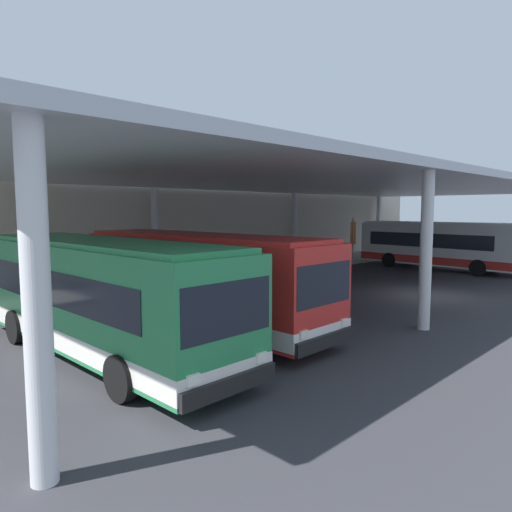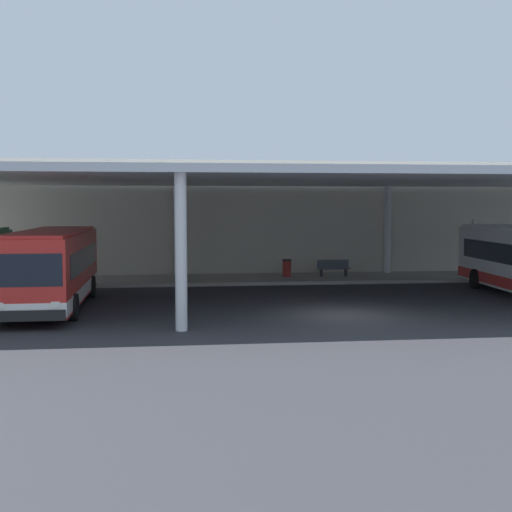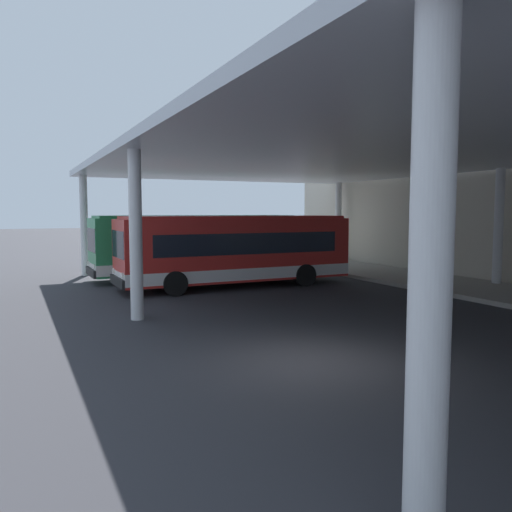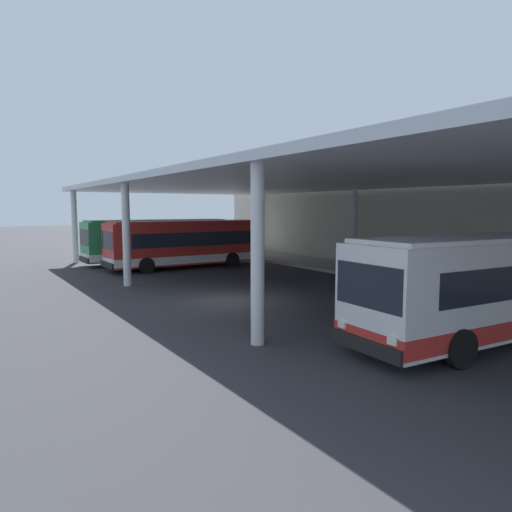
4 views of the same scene
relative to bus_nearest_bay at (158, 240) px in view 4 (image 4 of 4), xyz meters
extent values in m
plane|color=#333338|center=(15.07, -2.56, -1.66)|extent=(200.00, 200.00, 0.00)
cube|color=#A39E93|center=(15.07, 9.19, -1.57)|extent=(42.00, 4.50, 0.18)
cube|color=beige|center=(15.07, 12.44, 1.74)|extent=(48.00, 1.60, 6.78)
cube|color=silver|center=(15.07, 2.94, 3.74)|extent=(40.00, 17.00, 0.30)
cylinder|color=silver|center=(-3.43, -5.06, 0.97)|extent=(0.40, 0.40, 5.25)
cylinder|color=silver|center=(-3.43, 10.94, 0.97)|extent=(0.40, 0.40, 5.25)
cylinder|color=silver|center=(8.91, -5.06, 0.97)|extent=(0.40, 0.40, 5.25)
cylinder|color=silver|center=(8.91, 10.94, 0.97)|extent=(0.40, 0.40, 5.25)
cylinder|color=silver|center=(21.24, -5.06, 0.97)|extent=(0.40, 0.40, 5.25)
cube|color=#28844C|center=(0.00, 0.00, 0.04)|extent=(2.62, 10.43, 2.70)
cube|color=white|center=(0.00, 0.00, -0.96)|extent=(2.64, 10.45, 0.50)
cube|color=black|center=(0.00, 0.15, 0.34)|extent=(2.64, 8.56, 0.90)
cube|color=black|center=(0.06, -5.15, 0.39)|extent=(2.30, 0.15, 1.10)
cube|color=black|center=(0.06, -5.24, -1.11)|extent=(2.45, 0.19, 0.36)
cube|color=#2A8B50|center=(0.00, 0.00, 1.45)|extent=(2.41, 10.01, 0.12)
cube|color=yellow|center=(0.06, -5.12, 1.21)|extent=(1.75, 0.14, 0.28)
cube|color=white|center=(-0.84, -5.24, -0.76)|extent=(0.28, 0.08, 0.20)
cube|color=white|center=(0.96, -5.22, -0.76)|extent=(0.28, 0.08, 0.20)
cylinder|color=black|center=(-1.19, -3.24, -1.16)|extent=(0.29, 1.00, 1.00)
cylinder|color=black|center=(1.26, -3.21, -1.16)|extent=(0.29, 1.00, 1.00)
cylinder|color=black|center=(-1.26, 2.85, -1.16)|extent=(0.29, 1.00, 1.00)
cylinder|color=black|center=(1.19, 2.87, -1.16)|extent=(0.29, 1.00, 1.00)
cube|color=red|center=(3.80, 0.51, 0.04)|extent=(2.63, 10.43, 2.70)
cube|color=white|center=(3.80, 0.51, -0.96)|extent=(2.65, 10.45, 0.50)
cube|color=black|center=(3.79, 0.66, 0.34)|extent=(2.65, 8.56, 0.90)
cube|color=black|center=(3.86, -4.64, 0.39)|extent=(2.30, 0.15, 1.10)
cube|color=black|center=(3.86, -4.73, -1.11)|extent=(2.45, 0.19, 0.36)
cube|color=red|center=(3.80, 0.51, 1.45)|extent=(2.43, 10.01, 0.12)
cube|color=yellow|center=(3.86, -4.61, 1.21)|extent=(1.75, 0.14, 0.28)
cube|color=white|center=(2.96, -4.73, -0.76)|extent=(0.28, 0.08, 0.20)
cube|color=white|center=(4.76, -4.70, -0.76)|extent=(0.28, 0.08, 0.20)
cylinder|color=black|center=(2.61, -2.73, -1.16)|extent=(0.29, 1.00, 1.00)
cylinder|color=black|center=(5.06, -2.69, -1.16)|extent=(0.29, 1.00, 1.00)
cylinder|color=black|center=(2.53, 3.36, -1.16)|extent=(0.29, 1.00, 1.00)
cylinder|color=black|center=(4.98, 3.39, -1.16)|extent=(0.29, 1.00, 1.00)
cube|color=white|center=(24.68, 1.35, 0.04)|extent=(3.12, 10.53, 2.70)
cube|color=red|center=(24.68, 1.35, -0.96)|extent=(3.14, 10.55, 0.50)
cube|color=black|center=(24.69, 1.50, 0.34)|extent=(3.05, 8.67, 0.90)
cube|color=black|center=(24.37, -3.79, 0.39)|extent=(2.30, 0.26, 1.10)
cube|color=black|center=(24.36, -3.88, -1.11)|extent=(2.46, 0.31, 0.36)
cube|color=white|center=(24.68, 1.35, 1.45)|extent=(2.90, 10.10, 0.12)
cube|color=yellow|center=(24.37, -3.76, 1.21)|extent=(1.75, 0.22, 0.28)
cube|color=white|center=(23.47, -3.82, -0.76)|extent=(0.28, 0.10, 0.20)
cube|color=white|center=(25.26, -3.92, -0.76)|extent=(0.28, 0.10, 0.20)
cylinder|color=black|center=(23.26, -1.79, -1.16)|extent=(0.34, 1.02, 1.00)
cylinder|color=black|center=(25.71, -1.94, -1.16)|extent=(0.34, 1.02, 1.00)
cylinder|color=black|center=(23.63, 4.28, -1.16)|extent=(0.34, 1.02, 1.00)
cube|color=#4C515B|center=(17.58, 9.19, -1.03)|extent=(1.80, 0.44, 0.08)
cube|color=#4C515B|center=(17.58, 9.39, -0.78)|extent=(1.80, 0.06, 0.44)
cube|color=#2D2D33|center=(16.88, 9.19, -1.25)|extent=(0.10, 0.36, 0.45)
cube|color=#2D2D33|center=(18.28, 9.19, -1.25)|extent=(0.10, 0.36, 0.45)
cylinder|color=maroon|center=(14.94, 9.33, -1.03)|extent=(0.48, 0.48, 0.90)
cylinder|color=black|center=(14.94, 9.33, -0.54)|extent=(0.52, 0.52, 0.08)
camera|label=1|loc=(-5.80, -11.76, 2.31)|focal=32.47mm
camera|label=2|loc=(8.63, -27.39, 2.57)|focal=47.14mm
camera|label=3|loc=(24.76, -8.52, 1.71)|focal=36.01mm
camera|label=4|loc=(32.42, -12.30, 2.30)|focal=32.62mm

